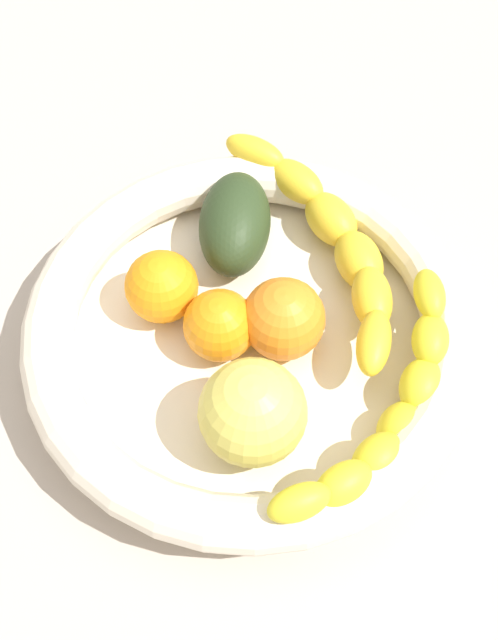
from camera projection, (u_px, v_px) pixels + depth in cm
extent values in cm
cube|color=#B0A396|center=(249.00, 365.00, 62.23)|extent=(120.00, 120.00, 3.00)
cylinder|color=beige|center=(249.00, 349.00, 60.05)|extent=(30.73, 30.73, 2.17)
torus|color=beige|center=(249.00, 328.00, 57.53)|extent=(33.41, 33.41, 3.83)
ellipsoid|color=yellow|center=(374.00, 342.00, 54.72)|extent=(5.58, 5.47, 2.44)
ellipsoid|color=yellow|center=(372.00, 298.00, 57.66)|extent=(5.38, 6.13, 2.96)
ellipsoid|color=yellow|center=(356.00, 258.00, 60.58)|extent=(4.97, 6.20, 3.49)
ellipsoid|color=yellow|center=(331.00, 219.00, 62.69)|extent=(3.82, 5.59, 3.49)
ellipsoid|color=yellow|center=(297.00, 182.00, 63.87)|extent=(3.91, 5.84, 2.96)
ellipsoid|color=yellow|center=(255.00, 152.00, 64.64)|extent=(4.48, 5.91, 2.44)
ellipsoid|color=yellow|center=(299.00, 502.00, 47.74)|extent=(4.60, 3.13, 2.23)
ellipsoid|color=yellow|center=(343.00, 484.00, 49.33)|extent=(4.26, 2.73, 2.63)
ellipsoid|color=yellow|center=(378.00, 459.00, 51.22)|extent=(4.68, 3.74, 3.03)
ellipsoid|color=yellow|center=(403.00, 429.00, 53.36)|extent=(5.19, 4.77, 3.43)
ellipsoid|color=yellow|center=(421.00, 385.00, 54.16)|extent=(5.18, 4.87, 3.03)
ellipsoid|color=yellow|center=(430.00, 339.00, 55.09)|extent=(4.81, 4.85, 2.63)
ellipsoid|color=yellow|center=(429.00, 294.00, 56.08)|extent=(4.12, 4.74, 2.23)
sphere|color=orange|center=(162.00, 287.00, 58.48)|extent=(5.57, 5.57, 5.57)
sphere|color=orange|center=(220.00, 325.00, 56.73)|extent=(5.38, 5.38, 5.38)
sphere|color=orange|center=(283.00, 319.00, 56.59)|extent=(6.13, 6.13, 6.13)
sphere|color=#DDCF57|center=(253.00, 412.00, 51.86)|extent=(7.37, 7.37, 7.37)
ellipsoid|color=#283A1D|center=(235.00, 224.00, 61.69)|extent=(10.51, 11.04, 5.79)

